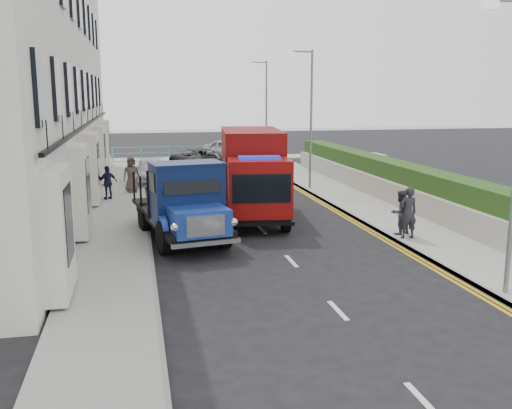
# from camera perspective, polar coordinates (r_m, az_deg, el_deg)

# --- Properties ---
(ground) EXTENTS (120.00, 120.00, 0.00)m
(ground) POSITION_cam_1_polar(r_m,az_deg,el_deg) (15.17, 5.59, -7.80)
(ground) COLOR black
(ground) RESTS_ON ground
(pavement_west) EXTENTS (2.40, 38.00, 0.12)m
(pavement_west) POSITION_cam_1_polar(r_m,az_deg,el_deg) (23.20, -13.69, -1.28)
(pavement_west) COLOR gray
(pavement_west) RESTS_ON ground
(pavement_east) EXTENTS (2.60, 38.00, 0.12)m
(pavement_east) POSITION_cam_1_polar(r_m,az_deg,el_deg) (25.13, 10.97, -0.23)
(pavement_east) COLOR gray
(pavement_east) RESTS_ON ground
(promenade) EXTENTS (30.00, 2.50, 0.12)m
(promenade) POSITION_cam_1_polar(r_m,az_deg,el_deg) (43.17, -6.07, 4.56)
(promenade) COLOR gray
(promenade) RESTS_ON ground
(sea_plane) EXTENTS (120.00, 120.00, 0.00)m
(sea_plane) POSITION_cam_1_polar(r_m,az_deg,el_deg) (73.97, -8.60, 7.13)
(sea_plane) COLOR slate
(sea_plane) RESTS_ON ground
(terrace_west) EXTENTS (6.31, 30.20, 14.25)m
(terrace_west) POSITION_cam_1_polar(r_m,az_deg,el_deg) (27.25, -23.49, 14.96)
(terrace_west) COLOR silver
(terrace_west) RESTS_ON ground
(garden_east) EXTENTS (1.45, 28.00, 1.75)m
(garden_east) POSITION_cam_1_polar(r_m,az_deg,el_deg) (25.78, 14.96, 1.77)
(garden_east) COLOR #B2AD9E
(garden_east) RESTS_ON ground
(seafront_railing) EXTENTS (13.00, 0.08, 1.11)m
(seafront_railing) POSITION_cam_1_polar(r_m,az_deg,el_deg) (42.33, -5.97, 5.15)
(seafront_railing) COLOR #59B2A5
(seafront_railing) RESTS_ON ground
(lamp_mid) EXTENTS (1.23, 0.18, 7.00)m
(lamp_mid) POSITION_cam_1_polar(r_m,az_deg,el_deg) (28.99, 5.31, 9.24)
(lamp_mid) COLOR slate
(lamp_mid) RESTS_ON ground
(lamp_far) EXTENTS (1.23, 0.18, 7.00)m
(lamp_far) POSITION_cam_1_polar(r_m,az_deg,el_deg) (38.65, 0.86, 9.72)
(lamp_far) COLOR slate
(lamp_far) RESTS_ON ground
(bedford_lorry) EXTENTS (3.13, 5.92, 2.68)m
(bedford_lorry) POSITION_cam_1_polar(r_m,az_deg,el_deg) (18.75, -7.02, -0.27)
(bedford_lorry) COLOR black
(bedford_lorry) RESTS_ON ground
(red_lorry) EXTENTS (2.98, 6.81, 3.45)m
(red_lorry) POSITION_cam_1_polar(r_m,az_deg,el_deg) (22.67, -0.32, 3.32)
(red_lorry) COLOR black
(red_lorry) RESTS_ON ground
(parked_car_front) EXTENTS (1.90, 3.83, 1.25)m
(parked_car_front) POSITION_cam_1_polar(r_m,az_deg,el_deg) (20.38, -6.65, -1.10)
(parked_car_front) COLOR black
(parked_car_front) RESTS_ON ground
(parked_car_mid) EXTENTS (2.09, 4.49, 1.43)m
(parked_car_mid) POSITION_cam_1_polar(r_m,az_deg,el_deg) (21.17, -6.87, -0.41)
(parked_car_mid) COLOR #4E77A8
(parked_car_mid) RESTS_ON ground
(parked_car_rear) EXTENTS (1.94, 4.53, 1.30)m
(parked_car_rear) POSITION_cam_1_polar(r_m,az_deg,el_deg) (31.97, -10.45, 3.24)
(parked_car_rear) COLOR #B8B9BE
(parked_car_rear) RESTS_ON ground
(seafront_car_left) EXTENTS (3.87, 5.74, 1.46)m
(seafront_car_left) POSITION_cam_1_polar(r_m,az_deg,el_deg) (36.93, -5.86, 4.53)
(seafront_car_left) COLOR black
(seafront_car_left) RESTS_ON ground
(seafront_car_right) EXTENTS (3.74, 5.15, 1.63)m
(seafront_car_right) POSITION_cam_1_polar(r_m,az_deg,el_deg) (41.41, -2.71, 5.39)
(seafront_car_right) COLOR #AAAAAF
(seafront_car_right) RESTS_ON ground
(pedestrian_east_near) EXTENTS (0.65, 0.43, 1.74)m
(pedestrian_east_near) POSITION_cam_1_polar(r_m,az_deg,el_deg) (19.61, 14.96, -0.80)
(pedestrian_east_near) COLOR #232228
(pedestrian_east_near) RESTS_ON pavement_east
(pedestrian_east_far) EXTENTS (0.88, 0.77, 1.52)m
(pedestrian_east_far) POSITION_cam_1_polar(r_m,az_deg,el_deg) (20.14, 14.20, -0.77)
(pedestrian_east_far) COLOR #3B3440
(pedestrian_east_far) RESTS_ON pavement_east
(pedestrian_west_near) EXTENTS (0.97, 0.78, 1.54)m
(pedestrian_west_near) POSITION_cam_1_polar(r_m,az_deg,el_deg) (26.88, -14.59, 2.14)
(pedestrian_west_near) COLOR #1B1D31
(pedestrian_west_near) RESTS_ON pavement_west
(pedestrian_west_far) EXTENTS (0.95, 0.73, 1.74)m
(pedestrian_west_far) POSITION_cam_1_polar(r_m,az_deg,el_deg) (28.54, -12.35, 2.94)
(pedestrian_west_far) COLOR #483B33
(pedestrian_west_far) RESTS_ON pavement_west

